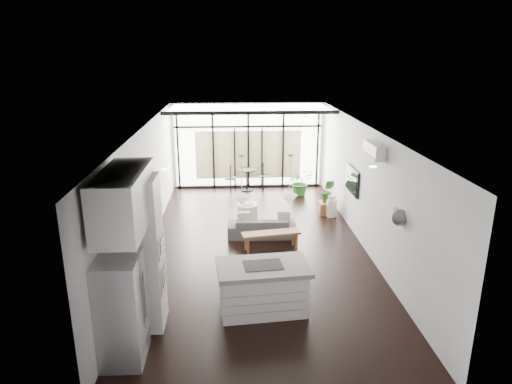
{
  "coord_description": "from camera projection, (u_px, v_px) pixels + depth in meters",
  "views": [
    {
      "loc": [
        -0.56,
        -9.85,
        4.42
      ],
      "look_at": [
        0.0,
        0.3,
        1.25
      ],
      "focal_mm": 32.0,
      "sensor_mm": 36.0,
      "label": 1
    }
  ],
  "objects": [
    {
      "name": "crate",
      "position": [
        327.0,
        208.0,
        12.84
      ],
      "size": [
        0.46,
        0.46,
        0.34
      ],
      "primitive_type": "cube",
      "rotation": [
        0.0,
        0.0,
        -0.02
      ],
      "color": "brown",
      "rests_on": "floor"
    },
    {
      "name": "upper_cabinets",
      "position": [
        124.0,
        200.0,
        6.59
      ],
      "size": [
        0.62,
        1.75,
        0.86
      ],
      "primitive_type": "cube",
      "color": "silver",
      "rests_on": "wall_left"
    },
    {
      "name": "skylight",
      "position": [
        249.0,
        107.0,
        13.72
      ],
      "size": [
        4.7,
        1.9,
        0.06
      ],
      "primitive_type": "cube",
      "color": "white",
      "rests_on": "ceiling"
    },
    {
      "name": "wall_back",
      "position": [
        248.0,
        146.0,
        15.08
      ],
      "size": [
        5.0,
        0.02,
        2.8
      ],
      "primitive_type": "cube",
      "color": "silver",
      "rests_on": "ground"
    },
    {
      "name": "pouf",
      "position": [
        248.0,
        212.0,
        12.36
      ],
      "size": [
        0.62,
        0.62,
        0.44
      ],
      "primitive_type": "cylinder",
      "rotation": [
        0.0,
        0.0,
        -0.13
      ],
      "color": "beige",
      "rests_on": "floor"
    },
    {
      "name": "pendant_right",
      "position": [
        290.0,
        200.0,
        7.63
      ],
      "size": [
        0.26,
        0.26,
        0.18
      ],
      "primitive_type": "cone",
      "color": "white",
      "rests_on": "ceiling"
    },
    {
      "name": "ceiling",
      "position": [
        257.0,
        128.0,
        9.9
      ],
      "size": [
        5.0,
        10.0,
        0.0
      ],
      "primitive_type": "cube",
      "color": "white",
      "rests_on": "ground"
    },
    {
      "name": "wall_front",
      "position": [
        280.0,
        309.0,
        5.55
      ],
      "size": [
        5.0,
        0.02,
        2.8
      ],
      "primitive_type": "cube",
      "color": "silver",
      "rests_on": "ground"
    },
    {
      "name": "fridge",
      "position": [
        121.0,
        310.0,
        6.61
      ],
      "size": [
        0.63,
        0.79,
        1.64
      ],
      "primitive_type": "cube",
      "color": "#A09FA5",
      "rests_on": "floor"
    },
    {
      "name": "ac_unit",
      "position": [
        374.0,
        150.0,
        9.37
      ],
      "size": [
        0.22,
        0.9,
        0.3
      ],
      "primitive_type": "cube",
      "color": "silver",
      "rests_on": "wall_right"
    },
    {
      "name": "milk_can",
      "position": [
        332.0,
        206.0,
        12.61
      ],
      "size": [
        0.32,
        0.32,
        0.6
      ],
      "primitive_type": "cylinder",
      "rotation": [
        0.0,
        0.0,
        0.05
      ],
      "color": "silver",
      "rests_on": "floor"
    },
    {
      "name": "bistro_set",
      "position": [
        247.0,
        180.0,
        14.93
      ],
      "size": [
        1.57,
        0.88,
        0.71
      ],
      "primitive_type": "cube",
      "rotation": [
        0.0,
        0.0,
        0.2
      ],
      "color": "black",
      "rests_on": "floor"
    },
    {
      "name": "wall_right",
      "position": [
        365.0,
        188.0,
        10.45
      ],
      "size": [
        0.02,
        10.0,
        2.8
      ],
      "primitive_type": "cube",
      "color": "silver",
      "rests_on": "ground"
    },
    {
      "name": "appliance_column",
      "position": [
        141.0,
        254.0,
        7.34
      ],
      "size": [
        0.66,
        0.69,
        2.56
      ],
      "primitive_type": "cube",
      "color": "silver",
      "rests_on": "floor"
    },
    {
      "name": "floor",
      "position": [
        257.0,
        246.0,
        10.73
      ],
      "size": [
        5.0,
        10.0,
        0.0
      ],
      "primitive_type": "cube",
      "color": "black",
      "rests_on": "ground"
    },
    {
      "name": "plant_tall",
      "position": [
        300.0,
        185.0,
        14.43
      ],
      "size": [
        1.01,
        1.07,
        0.68
      ],
      "primitive_type": "imported",
      "rotation": [
        0.0,
        0.0,
        0.31
      ],
      "color": "#255F22",
      "rests_on": "floor"
    },
    {
      "name": "framed_art",
      "position": [
        142.0,
        192.0,
        9.66
      ],
      "size": [
        0.04,
        0.7,
        0.9
      ],
      "primitive_type": "cube",
      "color": "black",
      "rests_on": "wall_left"
    },
    {
      "name": "cooktop",
      "position": [
        263.0,
        265.0,
        7.86
      ],
      "size": [
        0.71,
        0.51,
        0.01
      ],
      "primitive_type": "cube",
      "rotation": [
        0.0,
        0.0,
        0.1
      ],
      "color": "black",
      "rests_on": "island"
    },
    {
      "name": "island",
      "position": [
        263.0,
        288.0,
        7.99
      ],
      "size": [
        1.67,
        1.09,
        0.87
      ],
      "primitive_type": "cube",
      "rotation": [
        0.0,
        0.0,
        0.1
      ],
      "color": "silver",
      "rests_on": "floor"
    },
    {
      "name": "glazing",
      "position": [
        248.0,
        146.0,
        14.97
      ],
      "size": [
        5.0,
        0.2,
        2.8
      ],
      "primitive_type": "cube",
      "color": "black",
      "rests_on": "ground"
    },
    {
      "name": "console_bench",
      "position": [
        271.0,
        241.0,
        10.5
      ],
      "size": [
        1.38,
        0.56,
        0.43
      ],
      "primitive_type": "cube",
      "rotation": [
        0.0,
        0.0,
        0.17
      ],
      "color": "brown",
      "rests_on": "floor"
    },
    {
      "name": "sofa",
      "position": [
        262.0,
        224.0,
        11.23
      ],
      "size": [
        1.69,
        0.54,
        0.66
      ],
      "primitive_type": "imported",
      "rotation": [
        0.0,
        0.0,
        3.11
      ],
      "color": "#444547",
      "rests_on": "floor"
    },
    {
      "name": "wall_left",
      "position": [
        145.0,
        191.0,
        10.18
      ],
      "size": [
        0.02,
        10.0,
        2.8
      ],
      "primitive_type": "cube",
      "color": "silver",
      "rests_on": "ground"
    },
    {
      "name": "pendant_left",
      "position": [
        242.0,
        201.0,
        7.58
      ],
      "size": [
        0.26,
        0.26,
        0.18
      ],
      "primitive_type": "cone",
      "color": "white",
      "rests_on": "ceiling"
    },
    {
      "name": "tv",
      "position": [
        352.0,
        180.0,
        11.43
      ],
      "size": [
        0.05,
        1.1,
        0.65
      ],
      "primitive_type": "cube",
      "color": "black",
      "rests_on": "wall_right"
    },
    {
      "name": "neighbour_building",
      "position": [
        248.0,
        155.0,
        15.12
      ],
      "size": [
        3.5,
        0.02,
        1.6
      ],
      "primitive_type": "cube",
      "color": "#EFE8A2",
      "rests_on": "ground"
    },
    {
      "name": "plant_crate",
      "position": [
        327.0,
        197.0,
        12.75
      ],
      "size": [
        0.57,
        0.75,
        0.3
      ],
      "primitive_type": "imported",
      "rotation": [
        0.0,
        0.0,
        -0.34
      ],
      "color": "#255F22",
      "rests_on": "crate"
    }
  ]
}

